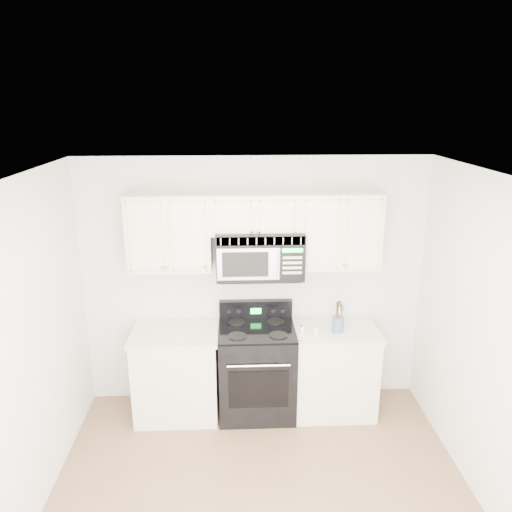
{
  "coord_description": "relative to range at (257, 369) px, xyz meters",
  "views": [
    {
      "loc": [
        -0.2,
        -3.08,
        3.11
      ],
      "look_at": [
        0.0,
        1.3,
        1.73
      ],
      "focal_mm": 35.0,
      "sensor_mm": 36.0,
      "label": 1
    }
  ],
  "objects": [
    {
      "name": "shaker_pepper",
      "position": [
        0.57,
        -0.13,
        0.48
      ],
      "size": [
        0.04,
        0.04,
        0.1
      ],
      "color": "silver",
      "rests_on": "base_cabinet_right"
    },
    {
      "name": "utensil_crock",
      "position": [
        0.8,
        -0.07,
        0.52
      ],
      "size": [
        0.12,
        0.12,
        0.32
      ],
      "color": "#4F608E",
      "rests_on": "base_cabinet_right"
    },
    {
      "name": "base_cabinet_left",
      "position": [
        -0.82,
        0.01,
        -0.06
      ],
      "size": [
        0.86,
        0.65,
        0.92
      ],
      "color": "beige",
      "rests_on": "ground"
    },
    {
      "name": "upper_cabinets",
      "position": [
        -0.02,
        0.15,
        1.45
      ],
      "size": [
        2.44,
        0.37,
        0.75
      ],
      "color": "beige",
      "rests_on": "ground"
    },
    {
      "name": "range",
      "position": [
        0.0,
        0.0,
        0.0
      ],
      "size": [
        0.76,
        0.69,
        1.12
      ],
      "color": "black",
      "rests_on": "ground"
    },
    {
      "name": "microwave",
      "position": [
        0.03,
        0.1,
        1.2
      ],
      "size": [
        0.84,
        0.47,
        0.46
      ],
      "color": "black",
      "rests_on": "ground"
    },
    {
      "name": "room",
      "position": [
        -0.02,
        -1.43,
        0.82
      ],
      "size": [
        3.51,
        3.51,
        2.61
      ],
      "color": "brown",
      "rests_on": "ground"
    },
    {
      "name": "shaker_salt",
      "position": [
        0.44,
        -0.12,
        0.49
      ],
      "size": [
        0.04,
        0.04,
        0.1
      ],
      "color": "silver",
      "rests_on": "base_cabinet_right"
    },
    {
      "name": "base_cabinet_right",
      "position": [
        0.78,
        0.01,
        -0.06
      ],
      "size": [
        0.86,
        0.65,
        0.92
      ],
      "color": "beige",
      "rests_on": "ground"
    }
  ]
}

